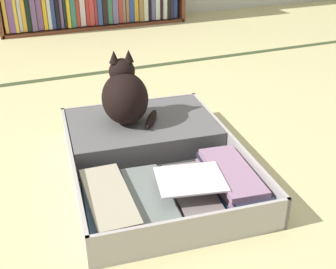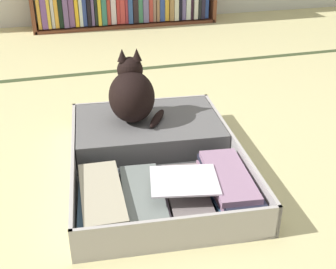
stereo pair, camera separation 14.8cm
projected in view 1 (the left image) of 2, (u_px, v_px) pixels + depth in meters
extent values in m
plane|color=#CDC387|center=(153.00, 166.00, 1.66)|extent=(10.00, 10.00, 0.00)
cube|color=#384426|center=(88.00, 74.00, 2.57)|extent=(4.80, 0.05, 0.00)
cube|color=brown|center=(95.00, 25.00, 3.60)|extent=(1.47, 0.29, 0.02)
cube|color=gold|center=(3.00, 7.00, 3.28)|extent=(0.03, 0.24, 0.35)
cube|color=#774F93|center=(9.00, 9.00, 3.29)|extent=(0.04, 0.24, 0.32)
cube|color=yellow|center=(13.00, 6.00, 3.30)|extent=(0.02, 0.24, 0.36)
cube|color=silver|center=(17.00, 6.00, 3.32)|extent=(0.02, 0.24, 0.34)
cube|color=gold|center=(21.00, 5.00, 3.32)|extent=(0.03, 0.24, 0.35)
cube|color=black|center=(26.00, 8.00, 3.34)|extent=(0.03, 0.24, 0.30)
cube|color=slate|center=(30.00, 4.00, 3.34)|extent=(0.04, 0.24, 0.37)
cube|color=#744D80|center=(36.00, 3.00, 3.36)|extent=(0.04, 0.24, 0.37)
cube|color=gold|center=(41.00, 2.00, 3.36)|extent=(0.03, 0.24, 0.39)
cube|color=silver|center=(46.00, 1.00, 3.38)|extent=(0.03, 0.24, 0.38)
cube|color=#31448B|center=(50.00, 5.00, 3.41)|extent=(0.03, 0.24, 0.32)
cube|color=black|center=(54.00, 3.00, 3.40)|extent=(0.03, 0.24, 0.36)
cube|color=slate|center=(58.00, 2.00, 3.42)|extent=(0.02, 0.24, 0.37)
cube|color=black|center=(62.00, 4.00, 3.44)|extent=(0.02, 0.24, 0.32)
cube|color=gold|center=(65.00, 4.00, 3.44)|extent=(0.03, 0.24, 0.32)
cube|color=#347564|center=(69.00, 2.00, 3.44)|extent=(0.04, 0.24, 0.35)
cube|color=#B53A2E|center=(74.00, 4.00, 3.47)|extent=(0.03, 0.24, 0.31)
cube|color=silver|center=(79.00, 0.00, 3.48)|extent=(0.04, 0.24, 0.36)
cube|color=#C33F3C|center=(88.00, 0.00, 3.50)|extent=(0.04, 0.24, 0.36)
cube|color=#AB343E|center=(92.00, 3.00, 3.52)|extent=(0.02, 0.24, 0.31)
cube|color=black|center=(101.00, 2.00, 3.54)|extent=(0.04, 0.24, 0.32)
cube|color=slate|center=(111.00, 1.00, 3.56)|extent=(0.04, 0.24, 0.32)
cube|color=#B23D35|center=(116.00, 0.00, 3.59)|extent=(0.03, 0.24, 0.32)
cube|color=#B5AEAA|center=(172.00, 205.00, 1.44)|extent=(0.65, 0.49, 0.01)
cube|color=#B5AEAA|center=(194.00, 233.00, 1.24)|extent=(0.60, 0.07, 0.12)
cube|color=#B5AEAA|center=(80.00, 208.00, 1.34)|extent=(0.06, 0.43, 0.12)
cube|color=#B5AEAA|center=(255.00, 177.00, 1.49)|extent=(0.06, 0.43, 0.12)
cube|color=#515352|center=(172.00, 202.00, 1.43)|extent=(0.62, 0.46, 0.01)
cube|color=#B5AEAA|center=(142.00, 144.00, 1.80)|extent=(0.65, 0.49, 0.01)
cube|color=#B5AEAA|center=(131.00, 113.00, 1.96)|extent=(0.60, 0.07, 0.12)
cube|color=#B5AEAA|center=(68.00, 143.00, 1.71)|extent=(0.06, 0.43, 0.12)
cube|color=#B5AEAA|center=(210.00, 124.00, 1.85)|extent=(0.06, 0.43, 0.12)
cube|color=#515352|center=(142.00, 142.00, 1.80)|extent=(0.62, 0.46, 0.01)
cylinder|color=black|center=(156.00, 168.00, 1.62)|extent=(0.58, 0.08, 0.02)
cube|color=#2B2F22|center=(107.00, 211.00, 1.37)|extent=(0.16, 0.35, 0.02)
cube|color=silver|center=(107.00, 206.00, 1.37)|extent=(0.18, 0.39, 0.01)
cube|color=#345067|center=(106.00, 202.00, 1.37)|extent=(0.17, 0.37, 0.01)
cube|color=#B0A78A|center=(109.00, 197.00, 1.36)|extent=(0.15, 0.35, 0.02)
cube|color=#2B2A29|center=(152.00, 204.00, 1.41)|extent=(0.15, 0.37, 0.01)
cube|color=slate|center=(153.00, 198.00, 1.41)|extent=(0.18, 0.35, 0.02)
cube|color=slate|center=(150.00, 196.00, 1.40)|extent=(0.17, 0.36, 0.01)
cube|color=#2E261C|center=(192.00, 197.00, 1.44)|extent=(0.15, 0.35, 0.02)
cube|color=slate|center=(192.00, 190.00, 1.44)|extent=(0.17, 0.33, 0.02)
cube|color=navy|center=(229.00, 187.00, 1.48)|extent=(0.15, 0.32, 0.02)
cube|color=#A0738C|center=(233.00, 183.00, 1.47)|extent=(0.15, 0.35, 0.02)
cube|color=#212334|center=(234.00, 177.00, 1.46)|extent=(0.16, 0.38, 0.02)
cube|color=gray|center=(232.00, 172.00, 1.46)|extent=(0.17, 0.33, 0.02)
cube|color=white|center=(190.00, 179.00, 1.40)|extent=(0.25, 0.22, 0.01)
cube|color=#5D5C5C|center=(142.00, 132.00, 1.78)|extent=(0.61, 0.45, 0.10)
torus|color=white|center=(141.00, 122.00, 1.75)|extent=(0.10, 0.10, 0.01)
cylinder|color=black|center=(94.00, 118.00, 1.91)|extent=(0.02, 0.02, 0.10)
cylinder|color=black|center=(167.00, 109.00, 1.99)|extent=(0.02, 0.02, 0.10)
cube|color=red|center=(218.00, 230.00, 1.27)|extent=(0.04, 0.01, 0.02)
cube|color=red|center=(212.00, 219.00, 1.25)|extent=(0.04, 0.01, 0.02)
cube|color=red|center=(239.00, 227.00, 1.29)|extent=(0.04, 0.01, 0.02)
ellipsoid|color=black|center=(125.00, 98.00, 1.70)|extent=(0.21, 0.24, 0.20)
ellipsoid|color=black|center=(123.00, 103.00, 1.77)|extent=(0.14, 0.09, 0.11)
sphere|color=black|center=(122.00, 71.00, 1.70)|extent=(0.10, 0.10, 0.10)
cone|color=black|center=(129.00, 56.00, 1.67)|extent=(0.04, 0.04, 0.05)
cone|color=black|center=(114.00, 57.00, 1.66)|extent=(0.04, 0.04, 0.05)
sphere|color=gold|center=(125.00, 66.00, 1.73)|extent=(0.02, 0.02, 0.02)
sphere|color=gold|center=(116.00, 67.00, 1.72)|extent=(0.02, 0.02, 0.02)
ellipsoid|color=black|center=(151.00, 119.00, 1.72)|extent=(0.11, 0.15, 0.03)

